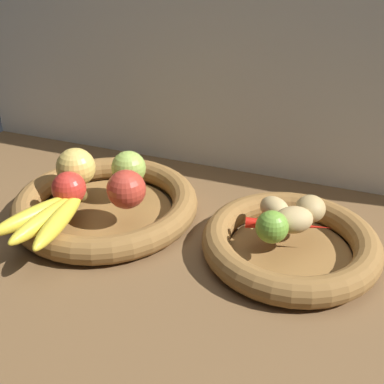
% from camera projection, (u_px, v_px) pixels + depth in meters
% --- Properties ---
extents(ground_plane, '(1.40, 0.90, 0.03)m').
position_uv_depth(ground_plane, '(199.00, 241.00, 0.92)').
color(ground_plane, brown).
extents(back_wall, '(1.40, 0.03, 0.55)m').
position_uv_depth(back_wall, '(249.00, 53.00, 1.02)').
color(back_wall, silver).
rests_on(back_wall, ground_plane).
extents(fruit_bowl_left, '(0.37, 0.37, 0.05)m').
position_uv_depth(fruit_bowl_left, '(106.00, 205.00, 0.96)').
color(fruit_bowl_left, brown).
rests_on(fruit_bowl_left, ground_plane).
extents(fruit_bowl_right, '(0.31, 0.31, 0.05)m').
position_uv_depth(fruit_bowl_right, '(290.00, 244.00, 0.85)').
color(fruit_bowl_right, brown).
rests_on(fruit_bowl_right, ground_plane).
extents(apple_golden_left, '(0.08, 0.08, 0.08)m').
position_uv_depth(apple_golden_left, '(76.00, 167.00, 0.96)').
color(apple_golden_left, '#DBB756').
rests_on(apple_golden_left, fruit_bowl_left).
extents(apple_red_right, '(0.07, 0.07, 0.07)m').
position_uv_depth(apple_red_right, '(126.00, 189.00, 0.89)').
color(apple_red_right, '#B73828').
rests_on(apple_red_right, fruit_bowl_left).
extents(apple_red_front, '(0.06, 0.06, 0.06)m').
position_uv_depth(apple_red_front, '(69.00, 188.00, 0.90)').
color(apple_red_front, red).
rests_on(apple_red_front, fruit_bowl_left).
extents(apple_green_back, '(0.07, 0.07, 0.07)m').
position_uv_depth(apple_green_back, '(129.00, 168.00, 0.97)').
color(apple_green_back, '#99B74C').
rests_on(apple_green_back, fruit_bowl_left).
extents(banana_bunch_front, '(0.13, 0.20, 0.03)m').
position_uv_depth(banana_bunch_front, '(49.00, 216.00, 0.84)').
color(banana_bunch_front, yellow).
rests_on(banana_bunch_front, fruit_bowl_left).
extents(potato_back, '(0.05, 0.06, 0.05)m').
position_uv_depth(potato_back, '(310.00, 209.00, 0.85)').
color(potato_back, tan).
rests_on(potato_back, fruit_bowl_right).
extents(potato_oblong, '(0.08, 0.07, 0.04)m').
position_uv_depth(potato_oblong, '(275.00, 209.00, 0.86)').
color(potato_oblong, tan).
rests_on(potato_oblong, fruit_bowl_right).
extents(potato_large, '(0.09, 0.08, 0.05)m').
position_uv_depth(potato_large, '(293.00, 220.00, 0.82)').
color(potato_large, tan).
rests_on(potato_large, fruit_bowl_right).
extents(lime_near, '(0.06, 0.06, 0.06)m').
position_uv_depth(lime_near, '(272.00, 227.00, 0.79)').
color(lime_near, '#6B9E33').
rests_on(lime_near, fruit_bowl_right).
extents(chili_pepper, '(0.15, 0.06, 0.02)m').
position_uv_depth(chili_pepper, '(288.00, 226.00, 0.83)').
color(chili_pepper, red).
rests_on(chili_pepper, fruit_bowl_right).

